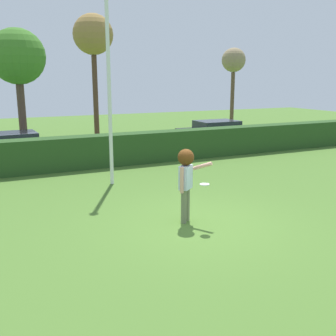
{
  "coord_description": "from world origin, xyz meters",
  "views": [
    {
      "loc": [
        -4.53,
        -7.77,
        3.44
      ],
      "look_at": [
        -0.26,
        1.3,
        1.15
      ],
      "focal_mm": 41.83,
      "sensor_mm": 36.0,
      "label": 1
    }
  ],
  "objects": [
    {
      "name": "maple_tree",
      "position": [
        10.09,
        13.58,
        4.43
      ],
      "size": [
        1.5,
        1.5,
        5.36
      ],
      "color": "brown",
      "rests_on": "ground"
    },
    {
      "name": "birch_tree",
      "position": [
        1.42,
        14.69,
        5.74
      ],
      "size": [
        2.24,
        2.24,
        6.98
      ],
      "color": "#513527",
      "rests_on": "ground"
    },
    {
      "name": "hedge_row",
      "position": [
        0.0,
        7.31,
        0.63
      ],
      "size": [
        28.93,
        0.9,
        1.26
      ],
      "primitive_type": "cube",
      "color": "#26481D",
      "rests_on": "ground"
    },
    {
      "name": "person",
      "position": [
        -0.26,
        0.3,
        1.21
      ],
      "size": [
        0.82,
        0.53,
        1.82
      ],
      "color": "#6B7154",
      "rests_on": "ground"
    },
    {
      "name": "oak_tree",
      "position": [
        -2.88,
        11.88,
        4.37
      ],
      "size": [
        2.53,
        2.53,
        5.71
      ],
      "color": "#51392E",
      "rests_on": "ground"
    },
    {
      "name": "parked_car_black",
      "position": [
        6.81,
        10.16,
        0.69
      ],
      "size": [
        4.21,
        1.82,
        1.25
      ],
      "color": "black",
      "rests_on": "ground"
    },
    {
      "name": "frisbee",
      "position": [
        -0.06,
        -0.26,
        1.07
      ],
      "size": [
        0.23,
        0.23,
        0.03
      ],
      "color": "white"
    },
    {
      "name": "ground_plane",
      "position": [
        0.0,
        0.0,
        0.0
      ],
      "size": [
        60.0,
        60.0,
        0.0
      ],
      "primitive_type": "plane",
      "color": "#4A712B"
    },
    {
      "name": "lamppost",
      "position": [
        -0.82,
        4.53,
        3.46
      ],
      "size": [
        0.24,
        0.24,
        6.28
      ],
      "color": "silver",
      "rests_on": "ground"
    },
    {
      "name": "parked_car_blue",
      "position": [
        -3.67,
        9.72,
        0.69
      ],
      "size": [
        4.29,
        2.01,
        1.25
      ],
      "color": "#263FA5",
      "rests_on": "ground"
    }
  ]
}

